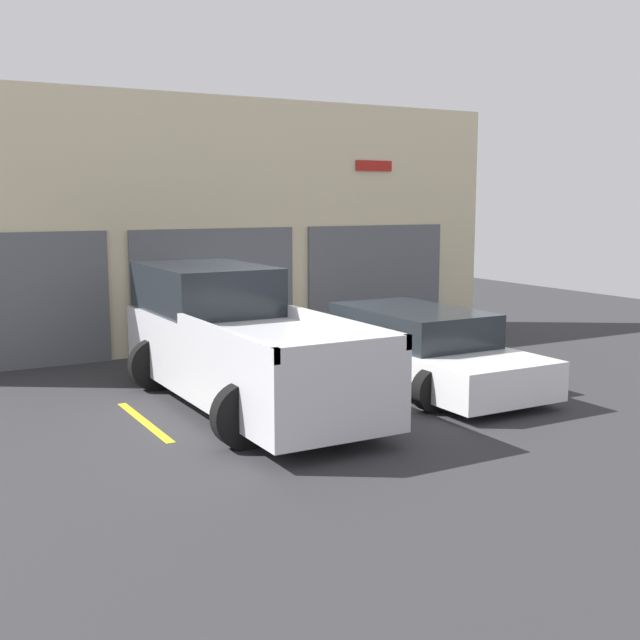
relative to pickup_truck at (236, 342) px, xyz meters
The scene contains 7 objects.
ground_plane 2.05m from the pickup_truck, 35.45° to the left, with size 28.00×28.00×0.00m, color #2D2D30.
shophouse_building 4.84m from the pickup_truck, 71.07° to the left, with size 12.73×0.68×4.95m.
pickup_truck is the anchor object (origin of this frame).
sedan_white 3.04m from the pickup_truck, ahead, with size 2.21×4.78×1.23m.
parking_stripe_far_left 1.78m from the pickup_truck, 167.87° to the right, with size 0.12×2.20×0.01m, color gold.
parking_stripe_left 1.78m from the pickup_truck, 12.13° to the right, with size 0.12×2.20×0.01m, color gold.
parking_stripe_centre 4.61m from the pickup_truck, ahead, with size 0.12×2.20×0.01m, color gold.
Camera 1 is at (-6.07, -11.68, 2.97)m, focal length 45.00 mm.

